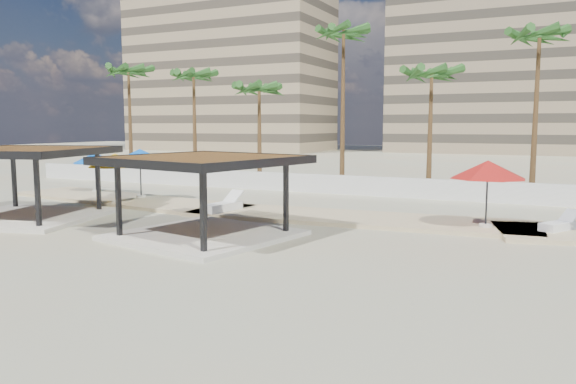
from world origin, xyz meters
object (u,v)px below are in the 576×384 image
object	(u,v)px
umbrella_a	(95,158)
lounger_a	(223,206)
umbrella_c	(488,170)
lounger_b	(560,225)
pavilion_central	(204,189)
pavilion_west	(24,177)

from	to	relation	value
umbrella_a	lounger_a	distance (m)	12.15
umbrella_c	lounger_b	size ratio (longest dim) A/B	1.94
pavilion_central	umbrella_a	bearing A→B (deg)	159.84
pavilion_central	pavilion_west	world-z (taller)	pavilion_west
pavilion_west	umbrella_c	distance (m)	20.56
pavilion_central	umbrella_c	world-z (taller)	pavilion_central
umbrella_c	pavilion_west	bearing A→B (deg)	-162.66
pavilion_west	lounger_b	distance (m)	23.43
pavilion_west	umbrella_a	size ratio (longest dim) A/B	2.40
pavilion_central	pavilion_west	size ratio (longest dim) A/B	0.93
lounger_a	lounger_b	world-z (taller)	lounger_a
pavilion_central	pavilion_west	xyz separation A→B (m)	(-9.92, -0.01, 0.08)
pavilion_central	umbrella_a	xyz separation A→B (m)	(-13.97, 8.51, 0.40)
umbrella_a	lounger_a	bearing A→B (deg)	-16.19
pavilion_west	lounger_b	size ratio (longest dim) A/B	3.90
lounger_a	pavilion_central	bearing A→B (deg)	-146.15
pavilion_west	lounger_a	size ratio (longest dim) A/B	3.15
umbrella_c	lounger_b	distance (m)	3.57
pavilion_central	umbrella_a	distance (m)	16.37
umbrella_c	lounger_a	bearing A→B (deg)	-175.52
umbrella_a	lounger_b	distance (m)	26.55
pavilion_central	umbrella_a	world-z (taller)	pavilion_central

